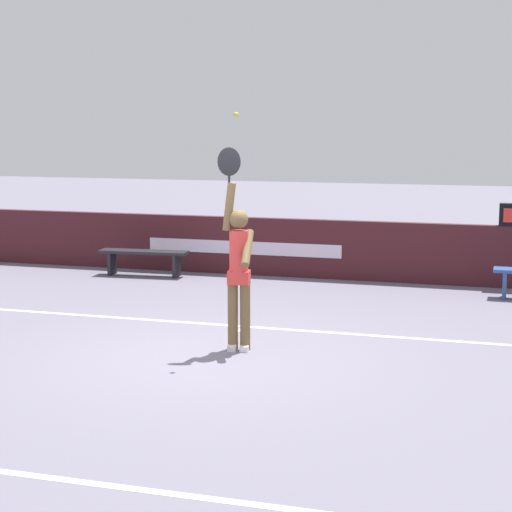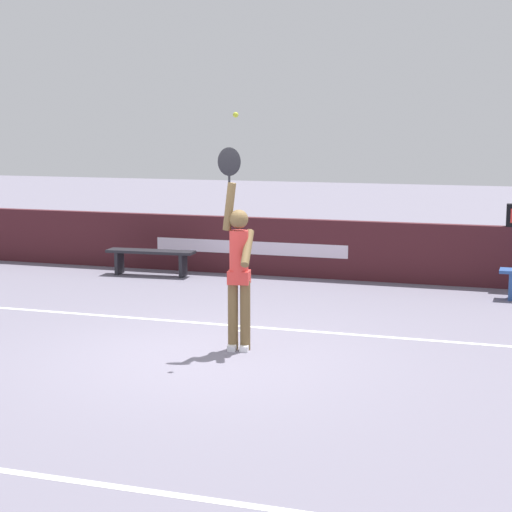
% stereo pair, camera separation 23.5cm
% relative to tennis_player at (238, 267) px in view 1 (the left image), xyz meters
% --- Properties ---
extents(ground_plane, '(60.00, 60.00, 0.00)m').
position_rel_tennis_player_xyz_m(ground_plane, '(-0.28, -0.41, -1.03)').
color(ground_plane, slate).
extents(court_lines, '(11.37, 5.38, 0.00)m').
position_rel_tennis_player_xyz_m(court_lines, '(-0.28, -1.45, -1.02)').
color(court_lines, white).
rests_on(court_lines, ground).
extents(back_wall, '(16.75, 0.18, 1.05)m').
position_rel_tennis_player_xyz_m(back_wall, '(-0.28, 5.14, -0.50)').
color(back_wall, '#43191F').
rests_on(back_wall, ground).
extents(tennis_player, '(0.46, 0.46, 2.46)m').
position_rel_tennis_player_xyz_m(tennis_player, '(0.00, 0.00, 0.00)').
color(tennis_player, brown).
rests_on(tennis_player, ground).
extents(tennis_ball, '(0.06, 0.06, 0.06)m').
position_rel_tennis_player_xyz_m(tennis_ball, '(0.03, -0.18, 1.81)').
color(tennis_ball, '#C9DA34').
extents(courtside_bench_near, '(1.64, 0.48, 0.46)m').
position_rel_tennis_player_xyz_m(courtside_bench_near, '(-3.23, 4.44, -0.67)').
color(courtside_bench_near, black).
rests_on(courtside_bench_near, ground).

